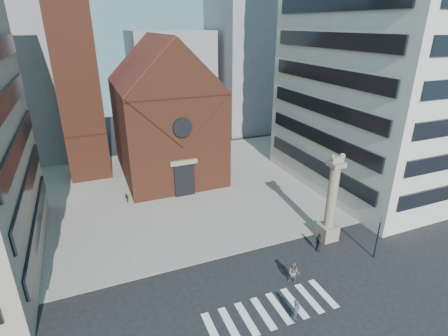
{
  "coord_description": "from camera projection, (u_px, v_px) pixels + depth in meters",
  "views": [
    {
      "loc": [
        -9.91,
        -19.51,
        19.13
      ],
      "look_at": [
        1.39,
        8.0,
        6.77
      ],
      "focal_mm": 28.0,
      "sensor_mm": 36.0,
      "label": 1
    }
  ],
  "objects": [
    {
      "name": "bg_block_left",
      "position": [
        3.0,
        84.0,
        50.41
      ],
      "size": [
        16.0,
        14.0,
        22.0
      ],
      "primitive_type": "cube",
      "color": "gray",
      "rests_on": "ground"
    },
    {
      "name": "traffic_light",
      "position": [
        378.0,
        235.0,
        29.96
      ],
      "size": [
        0.13,
        0.16,
        4.3
      ],
      "color": "black",
      "rests_on": "ground"
    },
    {
      "name": "pedestrian_2",
      "position": [
        318.0,
        242.0,
        31.34
      ],
      "size": [
        0.76,
        1.16,
        1.84
      ],
      "primitive_type": "imported",
      "rotation": [
        0.0,
        0.0,
        1.26
      ],
      "color": "#222228",
      "rests_on": "ground"
    },
    {
      "name": "piazza",
      "position": [
        180.0,
        188.0,
        43.7
      ],
      "size": [
        46.0,
        30.0,
        0.05
      ],
      "primitive_type": "cube",
      "color": "#9B958D",
      "rests_on": "ground"
    },
    {
      "name": "scooter_1",
      "position": [
        141.0,
        194.0,
        40.98
      ],
      "size": [
        0.58,
        1.82,
        1.08
      ],
      "primitive_type": "imported",
      "rotation": [
        0.0,
        0.0,
        -0.04
      ],
      "color": "black",
      "rests_on": "piazza"
    },
    {
      "name": "church",
      "position": [
        165.0,
        115.0,
        45.81
      ],
      "size": [
        12.0,
        16.65,
        18.0
      ],
      "color": "#5F2D1D",
      "rests_on": "ground"
    },
    {
      "name": "zebra_crossing",
      "position": [
        271.0,
        311.0,
        25.11
      ],
      "size": [
        10.2,
        3.2,
        0.01
      ],
      "primitive_type": null,
      "color": "white",
      "rests_on": "ground"
    },
    {
      "name": "lion_column",
      "position": [
        331.0,
        207.0,
        32.23
      ],
      "size": [
        1.63,
        1.6,
        8.68
      ],
      "color": "gray",
      "rests_on": "ground"
    },
    {
      "name": "scooter_5",
      "position": [
        194.0,
        185.0,
        43.28
      ],
      "size": [
        0.58,
        1.82,
        1.08
      ],
      "primitive_type": "imported",
      "rotation": [
        0.0,
        0.0,
        -0.04
      ],
      "color": "black",
      "rests_on": "piazza"
    },
    {
      "name": "scooter_3",
      "position": [
        168.0,
        189.0,
        42.13
      ],
      "size": [
        0.58,
        1.82,
        1.08
      ],
      "primitive_type": "imported",
      "rotation": [
        0.0,
        0.0,
        -0.04
      ],
      "color": "black",
      "rests_on": "piazza"
    },
    {
      "name": "scooter_0",
      "position": [
        127.0,
        197.0,
        40.42
      ],
      "size": [
        0.72,
        1.88,
        0.97
      ],
      "primitive_type": "imported",
      "rotation": [
        0.0,
        0.0,
        -0.04
      ],
      "color": "black",
      "rests_on": "piazza"
    },
    {
      "name": "bg_block_right",
      "position": [
        256.0,
        64.0,
        66.47
      ],
      "size": [
        16.0,
        14.0,
        24.0
      ],
      "primitive_type": "cube",
      "color": "gray",
      "rests_on": "ground"
    },
    {
      "name": "bg_block_mid",
      "position": [
        171.0,
        82.0,
        64.57
      ],
      "size": [
        14.0,
        12.0,
        18.0
      ],
      "primitive_type": "cube",
      "color": "gray",
      "rests_on": "ground"
    },
    {
      "name": "building_right",
      "position": [
        393.0,
        53.0,
        40.02
      ],
      "size": [
        18.0,
        22.0,
        32.0
      ],
      "primitive_type": "cube",
      "color": "beige",
      "rests_on": "ground"
    },
    {
      "name": "scooter_2",
      "position": [
        155.0,
        192.0,
        41.57
      ],
      "size": [
        0.72,
        1.88,
        0.97
      ],
      "primitive_type": "imported",
      "rotation": [
        0.0,
        0.0,
        -0.04
      ],
      "color": "black",
      "rests_on": "piazza"
    },
    {
      "name": "pedestrian_1",
      "position": [
        294.0,
        273.0,
        27.41
      ],
      "size": [
        1.17,
        1.14,
        1.91
      ],
      "primitive_type": "imported",
      "rotation": [
        0.0,
        0.0,
        -0.68
      ],
      "color": "#63534F",
      "rests_on": "ground"
    },
    {
      "name": "scooter_4",
      "position": [
        182.0,
        187.0,
        42.72
      ],
      "size": [
        0.72,
        1.88,
        0.97
      ],
      "primitive_type": "imported",
      "rotation": [
        0.0,
        0.0,
        -0.04
      ],
      "color": "black",
      "rests_on": "piazza"
    },
    {
      "name": "campanile",
      "position": [
        73.0,
        54.0,
        41.85
      ],
      "size": [
        5.5,
        5.5,
        31.2
      ],
      "color": "#5F2D1D",
      "rests_on": "ground"
    },
    {
      "name": "ground",
      "position": [
        246.0,
        286.0,
        27.48
      ],
      "size": [
        120.0,
        120.0,
        0.0
      ],
      "primitive_type": "plane",
      "color": "black",
      "rests_on": "ground"
    },
    {
      "name": "pedestrian_0",
      "position": [
        296.0,
        311.0,
        23.89
      ],
      "size": [
        0.8,
        0.73,
        1.82
      ],
      "primitive_type": "imported",
      "rotation": [
        0.0,
        0.0,
        0.57
      ],
      "color": "#383348",
      "rests_on": "ground"
    }
  ]
}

